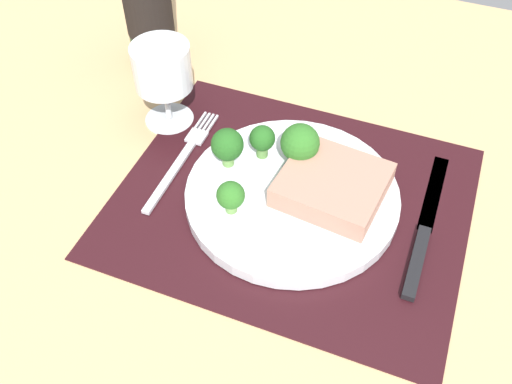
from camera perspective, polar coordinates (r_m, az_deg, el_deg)
The scene contains 12 objects.
ground_plane at distance 71.43cm, azimuth 3.48°, elevation -1.73°, with size 140.00×110.00×3.00cm, color tan.
placemat at distance 70.18cm, azimuth 3.54°, elevation -0.86°, with size 41.65×34.81×0.30cm, color black.
plate at distance 69.46cm, azimuth 3.57°, elevation -0.35°, with size 25.69×25.69×1.60cm, color silver.
steak at distance 68.10cm, azimuth 7.57°, elevation 0.72°, with size 11.75×10.94×2.82cm, color tan.
broccoli_front_edge at distance 64.95cm, azimuth -2.52°, elevation -0.39°, with size 3.28×3.28×4.25cm.
broccoli_center at distance 71.05cm, azimuth 0.62°, elevation 5.24°, with size 3.22×3.22×4.54cm.
broccoli_back_left at distance 69.76cm, azimuth -2.85°, elevation 4.64°, with size 4.01×4.01×5.28cm.
broccoli_near_steak at distance 69.73cm, azimuth 4.37°, elevation 4.79°, with size 4.78×4.78×5.91cm.
fork at distance 75.10cm, azimuth -7.31°, elevation 3.35°, with size 2.40×19.20×0.50cm.
knife at distance 69.10cm, azimuth 16.26°, elevation -3.88°, with size 1.80×23.00×0.80cm.
wine_bottle at distance 87.38cm, azimuth -10.74°, elevation 18.09°, with size 6.89×6.89×28.91cm.
wine_glass at distance 76.78cm, azimuth -9.22°, elevation 11.67°, with size 7.63×7.63×11.82cm.
Camera 1 is at (12.66, -44.36, 53.04)cm, focal length 40.45 mm.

